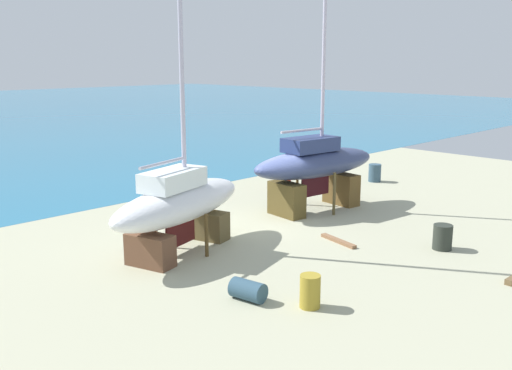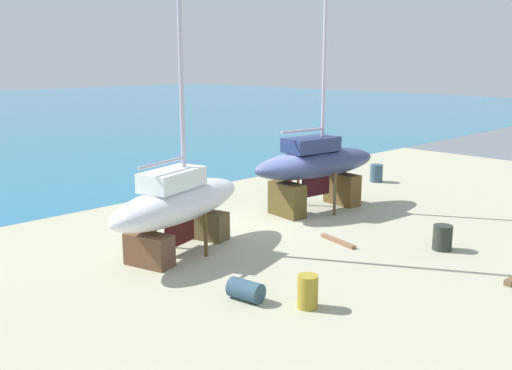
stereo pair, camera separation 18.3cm
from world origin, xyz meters
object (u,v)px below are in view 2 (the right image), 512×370
at_px(barrel_rust_far, 376,173).
at_px(barrel_tipped_center, 246,290).
at_px(sailboat_large_starboard, 316,165).
at_px(worker, 290,170).
at_px(barrel_tipped_right, 442,238).
at_px(sailboat_small_center, 178,203).
at_px(barrel_by_slipway, 308,291).

bearing_deg(barrel_rust_far, barrel_tipped_center, -158.13).
relative_size(sailboat_large_starboard, worker, 6.74).
bearing_deg(worker, barrel_tipped_right, 124.86).
distance_m(sailboat_large_starboard, sailboat_small_center, 7.34).
bearing_deg(barrel_tipped_right, worker, 71.47).
bearing_deg(sailboat_large_starboard, barrel_by_slipway, -134.62).
bearing_deg(barrel_tipped_center, sailboat_large_starboard, 28.85).
distance_m(sailboat_large_starboard, barrel_tipped_right, 6.56).
xyz_separation_m(sailboat_small_center, barrel_tipped_center, (-1.14, -4.37, -1.36)).
bearing_deg(barrel_rust_far, sailboat_large_starboard, -168.07).
distance_m(worker, barrel_rust_far, 4.87).
bearing_deg(sailboat_large_starboard, worker, 63.63).
bearing_deg(barrel_tipped_center, barrel_rust_far, 21.87).
xyz_separation_m(worker, barrel_tipped_right, (-3.29, -9.82, -0.48)).
height_order(worker, barrel_by_slipway, worker).
height_order(barrel_tipped_center, barrel_tipped_right, barrel_tipped_right).
bearing_deg(sailboat_large_starboard, barrel_tipped_right, -92.16).
xyz_separation_m(sailboat_large_starboard, barrel_rust_far, (6.67, 1.41, -1.45)).
height_order(sailboat_small_center, barrel_tipped_right, sailboat_small_center).
bearing_deg(sailboat_large_starboard, sailboat_small_center, -170.87).
height_order(sailboat_small_center, worker, sailboat_small_center).
relative_size(barrel_rust_far, barrel_by_slipway, 1.05).
distance_m(sailboat_small_center, worker, 10.38).
distance_m(barrel_tipped_center, barrel_by_slipway, 1.66).
relative_size(barrel_rust_far, barrel_tipped_center, 0.97).
xyz_separation_m(sailboat_small_center, barrel_tipped_right, (6.34, -6.01, -1.21)).
height_order(sailboat_large_starboard, barrel_rust_far, sailboat_large_starboard).
height_order(sailboat_large_starboard, sailboat_small_center, sailboat_large_starboard).
bearing_deg(worker, barrel_by_slipway, 97.40).
xyz_separation_m(sailboat_small_center, barrel_rust_far, (14.00, 1.71, -1.18)).
bearing_deg(sailboat_small_center, sailboat_large_starboard, -13.54).
bearing_deg(barrel_rust_far, sailboat_small_center, -173.05).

